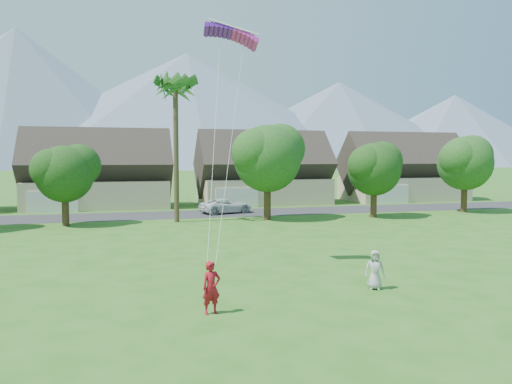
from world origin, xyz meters
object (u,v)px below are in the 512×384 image
object	(u,v)px
kite_flyer	(211,288)
parked_car	(226,206)
watcher	(375,270)
parafoil_kite	(232,33)

from	to	relation	value
kite_flyer	parked_car	xyz separation A→B (m)	(7.14, 31.25, -0.21)
parked_car	watcher	bearing A→B (deg)	164.01
kite_flyer	parked_car	distance (m)	32.06
kite_flyer	watcher	world-z (taller)	kite_flyer
watcher	parafoil_kite	bearing A→B (deg)	152.51
parafoil_kite	kite_flyer	bearing A→B (deg)	-98.05
kite_flyer	parafoil_kite	distance (m)	13.21
watcher	kite_flyer	bearing A→B (deg)	-145.93
kite_flyer	watcher	size ratio (longest dim) A/B	1.13
watcher	parked_car	bearing A→B (deg)	113.03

